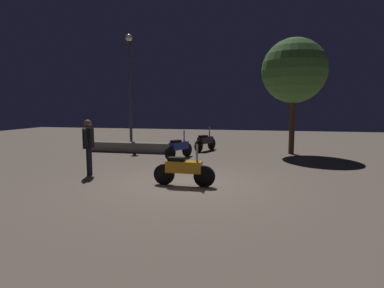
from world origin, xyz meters
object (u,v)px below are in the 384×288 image
at_px(motorcycle_blue_parked_right, 179,147).
at_px(person_rider_beside, 89,142).
at_px(streetlamp_near, 130,77).
at_px(motorcycle_orange_foreground, 184,170).
at_px(motorcycle_black_parked_left, 205,142).

height_order(motorcycle_blue_parked_right, person_rider_beside, person_rider_beside).
bearing_deg(motorcycle_blue_parked_right, person_rider_beside, 175.97).
bearing_deg(person_rider_beside, streetlamp_near, -89.88).
relative_size(motorcycle_orange_foreground, streetlamp_near, 0.29).
relative_size(person_rider_beside, streetlamp_near, 0.30).
height_order(motorcycle_orange_foreground, motorcycle_blue_parked_right, same).
height_order(motorcycle_black_parked_left, streetlamp_near, streetlamp_near).
xyz_separation_m(motorcycle_orange_foreground, person_rider_beside, (-3.16, 0.71, 0.57)).
xyz_separation_m(motorcycle_black_parked_left, streetlamp_near, (-4.11, 0.84, 3.14)).
bearing_deg(motorcycle_blue_parked_right, motorcycle_orange_foreground, -140.00).
xyz_separation_m(motorcycle_black_parked_left, motorcycle_blue_parked_right, (-0.68, -2.33, 0.00)).
bearing_deg(motorcycle_black_parked_left, motorcycle_blue_parked_right, -172.49).
relative_size(motorcycle_black_parked_left, person_rider_beside, 0.92).
distance_m(motorcycle_black_parked_left, motorcycle_blue_parked_right, 2.43).
height_order(motorcycle_blue_parked_right, streetlamp_near, streetlamp_near).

